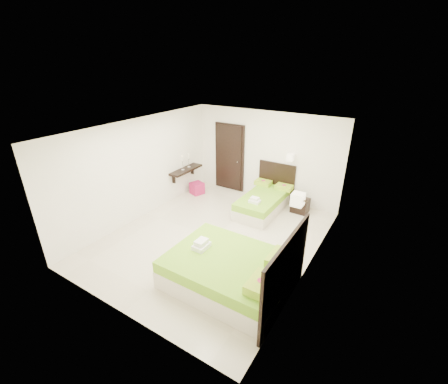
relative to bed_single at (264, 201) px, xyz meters
The scene contains 7 objects.
floor 1.97m from the bed_single, 102.17° to the right, with size 5.50×5.50×0.00m, color beige.
bed_single is the anchor object (origin of this frame).
bed_double 3.19m from the bed_single, 75.42° to the right, with size 2.24×1.90×1.85m.
nightstand 1.00m from the bed_single, 26.50° to the left, with size 0.44×0.39×0.39m, color black.
ottoman 2.27m from the bed_single, behind, with size 0.36×0.36×0.36m, color #9E154A.
door 1.95m from the bed_single, 153.94° to the left, with size 1.02×0.15×2.14m.
console_shelf 2.57m from the bed_single, behind, with size 0.35×1.20×0.78m.
Camera 1 is at (3.44, -5.03, 3.95)m, focal length 24.00 mm.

